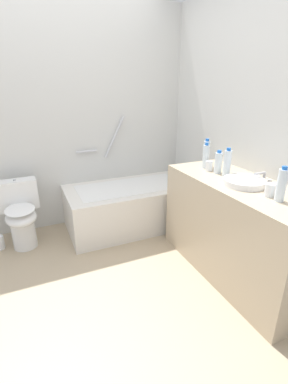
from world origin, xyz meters
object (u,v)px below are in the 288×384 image
Objects in this scene: bathtub at (131,204)px; toilet at (20,214)px; water_bottle_1 at (218,163)px; water_bottle_3 at (206,153)px; water_bottle_0 at (227,163)px; sink_faucet at (263,177)px; drinking_glass_3 at (209,166)px; water_bottle_4 at (206,156)px; sink_basin at (244,182)px; water_bottle_2 at (282,185)px; drinking_glass_1 at (270,190)px.

toilet is at bearing 177.73° from bathtub.
water_bottle_1 is 0.79× the size of water_bottle_3.
bathtub is at bearing 116.46° from water_bottle_0.
sink_faucet is 0.60m from water_bottle_3.
sink_faucet is 0.62× the size of water_bottle_0.
drinking_glass_3 is (0.46, -0.78, 0.61)m from bathtub.
water_bottle_1 is at bearing -75.31° from drinking_glass_3.
water_bottle_0 reaches higher than water_bottle_4.
bathtub is 1.43m from sink_basin.
drinking_glass_3 is at bearing -115.52° from water_bottle_3.
water_bottle_3 is (1.71, -0.67, 0.60)m from toilet.
water_bottle_0 is 0.22m from drinking_glass_3.
sink_basin is 1.33× the size of water_bottle_2.
drinking_glass_1 is at bearing 44.76° from toilet.
water_bottle_2 is 0.86m from water_bottle_4.
drinking_glass_3 is (-0.02, 0.09, -0.05)m from water_bottle_1.
sink_faucet is 0.41m from water_bottle_2.
sink_basin is at bearing 86.72° from water_bottle_2.
toilet is 2.75× the size of water_bottle_0.
toilet is 1.93m from water_bottle_3.
water_bottle_0 reaches higher than toilet.
drinking_glass_3 is at bearing 96.97° from water_bottle_0.
water_bottle_2 is 0.93× the size of water_bottle_3.
water_bottle_1 is (1.66, -0.92, 0.57)m from toilet.
bathtub is 1.65m from drinking_glass_1.
water_bottle_3 is 1.10× the size of water_bottle_4.
water_bottle_2 is at bearing -93.28° from sink_basin.
water_bottle_3 is (0.07, 0.92, 0.01)m from water_bottle_2.
water_bottle_0 reaches higher than water_bottle_1.
water_bottle_1 reaches higher than drinking_glass_3.
sink_faucet is 1.64× the size of drinking_glass_1.
drinking_glass_3 is at bearing 90.33° from drinking_glass_1.
bathtub reaches higher than water_bottle_4.
drinking_glass_3 is (-0.00, 0.69, -0.00)m from drinking_glass_1.
bathtub is at bearing 111.75° from sink_basin.
water_bottle_3 is (0.05, 0.24, 0.03)m from water_bottle_1.
water_bottle_4 is 2.67× the size of drinking_glass_3.
water_bottle_1 is (0.49, -0.87, 0.66)m from bathtub.
water_bottle_4 is 2.54× the size of drinking_glass_1.
sink_basin is 1.57× the size of water_bottle_1.
water_bottle_4 reaches higher than drinking_glass_3.
water_bottle_0 is 0.30m from water_bottle_4.
toilet is at bearing 142.75° from sink_basin.
water_bottle_2 is 2.59× the size of drinking_glass_1.
water_bottle_2 is 0.93m from water_bottle_3.
water_bottle_0 is 0.95× the size of water_bottle_3.
bathtub is at bearing 130.56° from water_bottle_3.
water_bottle_1 is at bearing 87.78° from water_bottle_2.
water_bottle_0 is at bearing 128.63° from sink_faucet.
water_bottle_2 reaches higher than water_bottle_1.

